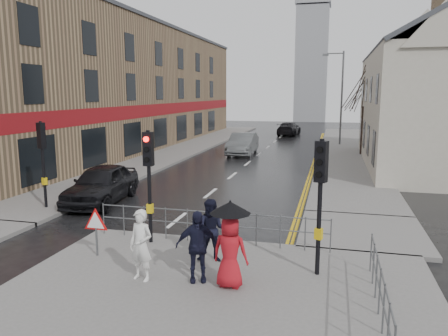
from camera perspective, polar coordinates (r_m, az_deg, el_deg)
The scene contains 24 objects.
ground at distance 13.60m, azimuth -10.62°, elevation -10.22°, with size 120.00×120.00×0.00m, color black.
near_pavement at distance 9.58m, azimuth -2.61°, elevation -18.53°, with size 10.00×9.00×0.14m, color #605E5B.
left_pavement at distance 36.86m, azimuth -4.90°, elevation 2.68°, with size 4.00×44.00×0.14m, color #605E5B.
right_pavement at distance 36.86m, azimuth 15.68°, elevation 2.35°, with size 4.00×40.00×0.14m, color #605E5B.
pavement_bridge_right at distance 15.30m, azimuth 17.56°, elevation -7.96°, with size 4.00×4.20×0.14m, color #605E5B.
building_left_terrace at distance 37.84m, azimuth -13.54°, elevation 10.11°, with size 8.00×42.00×10.00m, color #8B7050.
building_right_cream at distance 30.28m, azimuth 26.99°, elevation 9.06°, with size 9.00×16.40×10.10m.
church_tower at distance 73.80m, azimuth 11.35°, elevation 13.02°, with size 5.00×5.00×18.00m, color gray.
traffic_signal_near_left at distance 13.07m, azimuth -9.80°, elevation 0.15°, with size 0.28×0.27×3.40m.
traffic_signal_near_right at distance 10.78m, azimuth 12.48°, elevation -1.98°, with size 0.34×0.33×3.40m.
traffic_signal_far_left at distance 18.36m, azimuth -22.65°, elevation 2.29°, with size 0.34×0.33×3.40m.
guard_railing_front at distance 13.21m, azimuth -1.87°, elevation -6.73°, with size 7.14×0.04×1.00m.
guard_railing_side at distance 9.65m, azimuth 19.74°, elevation -13.82°, with size 0.04×4.54×1.00m.
warning_sign at distance 12.62m, azimuth -16.40°, elevation -7.06°, with size 0.80×0.07×1.35m.
street_lamp at distance 39.57m, azimuth 14.89°, elevation 9.60°, with size 1.83×0.25×8.00m.
tree_near at distance 33.63m, azimuth 17.93°, elevation 10.22°, with size 2.40×2.40×6.58m.
tree_far at distance 41.65m, azimuth 17.88°, elevation 9.07°, with size 2.40×2.40×5.64m.
pedestrian_a at distance 10.80m, azimuth -10.79°, elevation -9.87°, with size 0.63×0.42×1.74m, color silver.
pedestrian_b at distance 11.75m, azimuth -1.56°, elevation -8.17°, with size 0.83×0.65×1.71m, color black.
pedestrian_with_umbrella at distance 10.17m, azimuth 0.81°, elevation -9.49°, with size 0.96×0.96×2.05m.
pedestrian_d at distance 10.58m, azimuth -3.56°, elevation -10.15°, with size 1.02×0.42×1.74m, color black.
car_parked at distance 19.20m, azimuth -15.70°, elevation -2.02°, with size 1.90×4.73×1.61m, color black.
car_mid at distance 32.96m, azimuth 2.44°, elevation 3.16°, with size 1.72×4.94×1.63m, color #4D5052.
car_far at distance 48.70m, azimuth 8.48°, elevation 5.10°, with size 2.02×4.97×1.44m, color black.
Camera 1 is at (5.46, -11.57, 4.62)m, focal length 35.00 mm.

